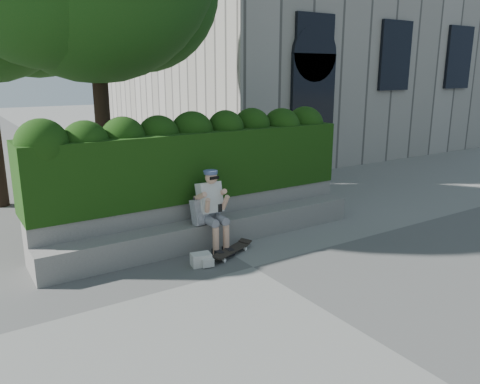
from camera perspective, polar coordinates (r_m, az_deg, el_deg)
ground at (r=7.44m, az=1.62°, el=-9.14°), size 80.00×80.00×0.00m
bench_ledge at (r=8.35m, az=-3.25°, el=-4.84°), size 6.00×0.45×0.45m
planter_wall at (r=8.70m, az=-4.82°, el=-3.03°), size 6.00×0.50×0.75m
hedge at (r=8.66m, az=-5.66°, el=3.52°), size 6.00×1.00×1.20m
person at (r=7.98m, az=-3.49°, el=-1.79°), size 0.40×0.76×1.38m
skateboard at (r=7.88m, az=-1.16°, el=-7.16°), size 0.90×0.55×0.09m
backpack_plaid at (r=7.99m, az=-4.83°, el=-2.40°), size 0.32×0.20×0.44m
backpack_ground at (r=7.49m, az=-4.78°, el=-8.21°), size 0.34×0.27×0.20m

